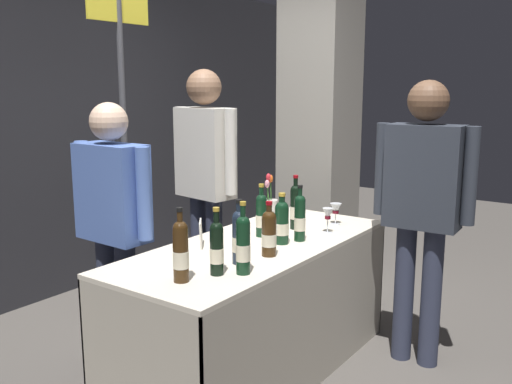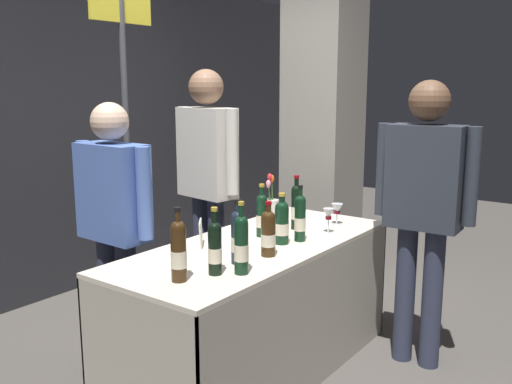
{
  "view_description": "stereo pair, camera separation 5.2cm",
  "coord_description": "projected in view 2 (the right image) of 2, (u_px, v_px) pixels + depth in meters",
  "views": [
    {
      "loc": [
        -2.52,
        -1.8,
        1.68
      ],
      "look_at": [
        0.0,
        0.0,
        1.09
      ],
      "focal_mm": 39.4,
      "sensor_mm": 36.0,
      "label": 1
    },
    {
      "loc": [
        -2.49,
        -1.84,
        1.68
      ],
      "look_at": [
        0.0,
        0.0,
        1.09
      ],
      "focal_mm": 39.4,
      "sensor_mm": 36.0,
      "label": 2
    }
  ],
  "objects": [
    {
      "name": "wine_glass_near_vendor",
      "position": [
        329.0,
        216.0,
        3.41
      ],
      "size": [
        0.07,
        0.07,
        0.16
      ],
      "color": "silver",
      "rests_on": "tasting_table"
    },
    {
      "name": "display_bottle_1",
      "position": [
        296.0,
        206.0,
        3.51
      ],
      "size": [
        0.07,
        0.07,
        0.34
      ],
      "color": "black",
      "rests_on": "tasting_table"
    },
    {
      "name": "display_bottle_2",
      "position": [
        241.0,
        244.0,
        2.67
      ],
      "size": [
        0.07,
        0.07,
        0.35
      ],
      "color": "black",
      "rests_on": "tasting_table"
    },
    {
      "name": "back_partition",
      "position": [
        39.0,
        135.0,
        4.33
      ],
      "size": [
        6.82,
        0.12,
        2.6
      ],
      "primitive_type": "cube",
      "color": "#2D2D33",
      "rests_on": "ground_plane"
    },
    {
      "name": "display_bottle_6",
      "position": [
        179.0,
        250.0,
        2.57
      ],
      "size": [
        0.07,
        0.07,
        0.35
      ],
      "color": "#38230F",
      "rests_on": "tasting_table"
    },
    {
      "name": "display_bottle_7",
      "position": [
        268.0,
        233.0,
        2.96
      ],
      "size": [
        0.08,
        0.08,
        0.29
      ],
      "color": "#38230F",
      "rests_on": "tasting_table"
    },
    {
      "name": "display_bottle_5",
      "position": [
        238.0,
        236.0,
        2.83
      ],
      "size": [
        0.07,
        0.07,
        0.33
      ],
      "color": "#192333",
      "rests_on": "tasting_table"
    },
    {
      "name": "concrete_pillar",
      "position": [
        323.0,
        105.0,
        4.86
      ],
      "size": [
        0.55,
        0.55,
        3.02
      ],
      "primitive_type": "cube",
      "color": "gray",
      "rests_on": "ground_plane"
    },
    {
      "name": "flower_vase",
      "position": [
        271.0,
        208.0,
        3.68
      ],
      "size": [
        0.11,
        0.11,
        0.33
      ],
      "color": "silver",
      "rests_on": "tasting_table"
    },
    {
      "name": "brochure_stand",
      "position": [
        201.0,
        234.0,
        3.14
      ],
      "size": [
        0.12,
        0.1,
        0.15
      ],
      "primitive_type": "cube",
      "rotation": [
        -0.04,
        0.0,
        0.68
      ],
      "color": "silver",
      "rests_on": "tasting_table"
    },
    {
      "name": "display_bottle_3",
      "position": [
        262.0,
        214.0,
        3.34
      ],
      "size": [
        0.07,
        0.07,
        0.32
      ],
      "color": "black",
      "rests_on": "tasting_table"
    },
    {
      "name": "wine_glass_mid",
      "position": [
        337.0,
        210.0,
        3.63
      ],
      "size": [
        0.07,
        0.07,
        0.14
      ],
      "color": "silver",
      "rests_on": "tasting_table"
    },
    {
      "name": "tasting_table",
      "position": [
        256.0,
        283.0,
        3.26
      ],
      "size": [
        1.86,
        0.78,
        0.79
      ],
      "color": "beige",
      "rests_on": "ground_plane"
    },
    {
      "name": "display_bottle_0",
      "position": [
        300.0,
        217.0,
        3.24
      ],
      "size": [
        0.07,
        0.07,
        0.33
      ],
      "color": "black",
      "rests_on": "tasting_table"
    },
    {
      "name": "featured_wine_bottle",
      "position": [
        282.0,
        222.0,
        3.18
      ],
      "size": [
        0.08,
        0.08,
        0.29
      ],
      "color": "black",
      "rests_on": "tasting_table"
    },
    {
      "name": "vendor_presenter",
      "position": [
        207.0,
        169.0,
        3.99
      ],
      "size": [
        0.27,
        0.6,
        1.79
      ],
      "rotation": [
        0.0,
        0.0,
        -1.72
      ],
      "color": "#2D3347",
      "rests_on": "ground_plane"
    },
    {
      "name": "vendor_assistant",
      "position": [
        114.0,
        212.0,
        3.26
      ],
      "size": [
        0.22,
        0.62,
        1.58
      ],
      "rotation": [
        0.0,
        0.0,
        -1.6
      ],
      "color": "#2D3347",
      "rests_on": "ground_plane"
    },
    {
      "name": "taster_foreground_right",
      "position": [
        424.0,
        198.0,
        3.27
      ],
      "size": [
        0.23,
        0.59,
        1.71
      ],
      "rotation": [
        0.0,
        0.0,
        1.62
      ],
      "color": "#2D3347",
      "rests_on": "ground_plane"
    },
    {
      "name": "ground_plane",
      "position": [
        256.0,
        370.0,
        3.36
      ],
      "size": [
        12.0,
        12.0,
        0.0
      ],
      "primitive_type": "plane",
      "color": "#514C47"
    },
    {
      "name": "display_bottle_4",
      "position": [
        215.0,
        247.0,
        2.67
      ],
      "size": [
        0.07,
        0.07,
        0.33
      ],
      "color": "black",
      "rests_on": "tasting_table"
    },
    {
      "name": "booth_signpost",
      "position": [
        126.0,
        122.0,
        3.92
      ],
      "size": [
        0.52,
        0.04,
        2.31
      ],
      "color": "#47474C",
      "rests_on": "ground_plane"
    }
  ]
}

